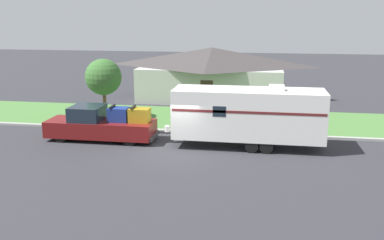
% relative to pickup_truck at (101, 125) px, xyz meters
% --- Properties ---
extents(ground_plane, '(120.00, 120.00, 0.00)m').
position_rel_pickup_truck_xyz_m(ground_plane, '(4.68, -1.45, -0.91)').
color(ground_plane, '#2D2D33').
extents(curb_strip, '(80.00, 0.30, 0.14)m').
position_rel_pickup_truck_xyz_m(curb_strip, '(4.68, 2.30, -0.84)').
color(curb_strip, '#999993').
rests_on(curb_strip, ground_plane).
extents(lawn_strip, '(80.00, 7.00, 0.03)m').
position_rel_pickup_truck_xyz_m(lawn_strip, '(4.68, 5.95, -0.89)').
color(lawn_strip, '#477538').
rests_on(lawn_strip, ground_plane).
extents(house_across_street, '(12.80, 7.59, 4.38)m').
position_rel_pickup_truck_xyz_m(house_across_street, '(4.89, 13.63, 1.36)').
color(house_across_street, '#B2B2A8').
rests_on(house_across_street, ground_plane).
extents(pickup_truck, '(6.39, 2.05, 2.08)m').
position_rel_pickup_truck_xyz_m(pickup_truck, '(0.00, 0.00, 0.00)').
color(pickup_truck, black).
rests_on(pickup_truck, ground_plane).
extents(travel_trailer, '(9.18, 2.42, 3.50)m').
position_rel_pickup_truck_xyz_m(travel_trailer, '(8.46, -0.00, 0.97)').
color(travel_trailer, black).
rests_on(travel_trailer, ground_plane).
extents(mailbox, '(0.48, 0.20, 1.39)m').
position_rel_pickup_truck_xyz_m(mailbox, '(7.55, 3.00, 0.15)').
color(mailbox, brown).
rests_on(mailbox, ground_plane).
extents(tree_in_yard, '(2.50, 2.50, 4.21)m').
position_rel_pickup_truck_xyz_m(tree_in_yard, '(-1.61, 4.93, 2.04)').
color(tree_in_yard, brown).
rests_on(tree_in_yard, ground_plane).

